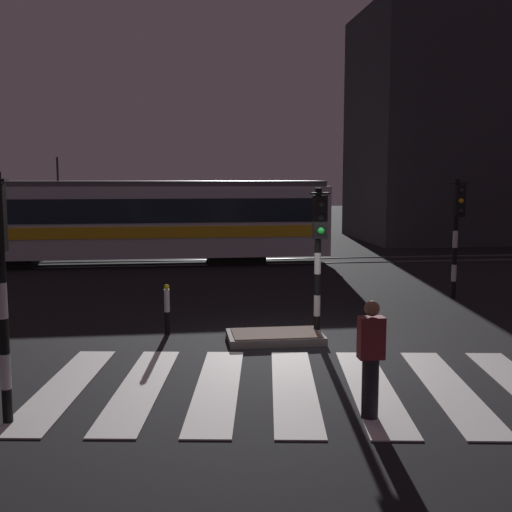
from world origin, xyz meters
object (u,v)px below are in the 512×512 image
traffic_light_corner_far_right (457,220)px  tram (123,220)px  traffic_light_median_centre (319,240)px  pedestrian_waiting_at_kerb (371,359)px  bollard_island_edge (167,309)px

traffic_light_corner_far_right → tram: size_ratio=0.21×
traffic_light_median_centre → pedestrian_waiting_at_kerb: (-0.28, -4.56, -1.23)m
tram → pedestrian_waiting_at_kerb: tram is taller
traffic_light_median_centre → tram: tram is taller
bollard_island_edge → traffic_light_corner_far_right: bearing=21.1°
traffic_light_median_centre → tram: 13.12m
traffic_light_corner_far_right → tram: bearing=139.6°
tram → bollard_island_edge: bearing=-81.0°
tram → pedestrian_waiting_at_kerb: bearing=-74.2°
traffic_light_corner_far_right → traffic_light_median_centre: 6.13m
tram → bollard_island_edge: 11.62m
traffic_light_median_centre → tram: size_ratio=0.20×
traffic_light_corner_far_right → pedestrian_waiting_at_kerb: traffic_light_corner_far_right is taller
pedestrian_waiting_at_kerb → bollard_island_edge: pedestrian_waiting_at_kerb is taller
traffic_light_median_centre → bollard_island_edge: size_ratio=2.88×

